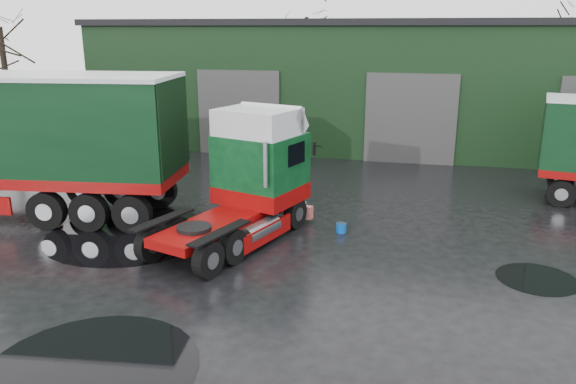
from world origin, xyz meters
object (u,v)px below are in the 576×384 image
object	(u,v)px
hero_tractor	(227,181)
tree_back_b	(540,61)
wash_bucket	(341,228)
warehouse	(415,81)
tree_back_a	(306,44)
tree_left	(4,64)

from	to	relation	value
hero_tractor	tree_back_b	bearing A→B (deg)	83.26
tree_back_b	wash_bucket	bearing A→B (deg)	-110.64
warehouse	tree_back_a	xyz separation A→B (m)	(-8.00, 10.00, 1.59)
hero_tractor	warehouse	bearing A→B (deg)	93.06
wash_bucket	tree_back_a	xyz separation A→B (m)	(-6.32, 25.69, 4.61)
tree_left	tree_back_a	bearing A→B (deg)	58.57
tree_back_a	tree_back_b	distance (m)	16.03
hero_tractor	tree_back_a	bearing A→B (deg)	115.10
warehouse	hero_tractor	bearing A→B (deg)	-105.08
tree_left	tree_back_b	size ratio (longest dim) A/B	1.13
tree_back_b	hero_tractor	bearing A→B (deg)	-114.87
warehouse	wash_bucket	distance (m)	16.06
tree_left	tree_back_a	world-z (taller)	tree_back_a
tree_back_a	tree_back_b	bearing A→B (deg)	0.00
tree_left	tree_back_a	size ratio (longest dim) A/B	0.89
wash_bucket	warehouse	bearing A→B (deg)	83.89
tree_left	tree_back_b	distance (m)	32.45
tree_left	wash_bucket	bearing A→B (deg)	-23.93
warehouse	hero_tractor	size ratio (longest dim) A/B	5.44
hero_tractor	tree_back_a	distance (m)	27.67
warehouse	tree_back_b	size ratio (longest dim) A/B	4.32
warehouse	tree_back_a	distance (m)	12.90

